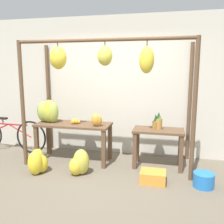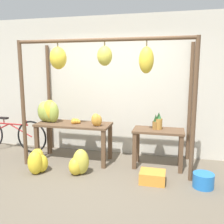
# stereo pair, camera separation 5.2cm
# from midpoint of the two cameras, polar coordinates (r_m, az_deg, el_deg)

# --- Properties ---
(ground_plane) EXTENTS (20.00, 20.00, 0.00)m
(ground_plane) POSITION_cam_midpoint_polar(r_m,az_deg,el_deg) (3.99, -4.19, -16.38)
(ground_plane) COLOR #665B4C
(shop_wall_back) EXTENTS (8.00, 0.08, 2.80)m
(shop_wall_back) POSITION_cam_midpoint_polar(r_m,az_deg,el_deg) (5.15, 1.17, 5.88)
(shop_wall_back) COLOR beige
(shop_wall_back) RESTS_ON ground_plane
(stall_awning) EXTENTS (3.01, 1.15, 2.24)m
(stall_awning) POSITION_cam_midpoint_polar(r_m,az_deg,el_deg) (4.28, -2.01, 8.46)
(stall_awning) COLOR brown
(stall_awning) RESTS_ON ground_plane
(display_table_main) EXTENTS (1.41, 0.58, 0.73)m
(display_table_main) POSITION_cam_midpoint_polar(r_m,az_deg,el_deg) (4.83, -8.42, -4.05)
(display_table_main) COLOR brown
(display_table_main) RESTS_ON ground_plane
(display_table_side) EXTENTS (0.89, 0.48, 0.69)m
(display_table_side) POSITION_cam_midpoint_polar(r_m,az_deg,el_deg) (4.56, 10.85, -6.01)
(display_table_side) COLOR brown
(display_table_side) RESTS_ON ground_plane
(banana_pile_on_table) EXTENTS (0.51, 0.40, 0.43)m
(banana_pile_on_table) POSITION_cam_midpoint_polar(r_m,az_deg,el_deg) (4.97, -13.96, 0.08)
(banana_pile_on_table) COLOR #9EB247
(banana_pile_on_table) RESTS_ON display_table_main
(orange_pile) EXTENTS (0.20, 0.17, 0.10)m
(orange_pile) POSITION_cam_midpoint_polar(r_m,az_deg,el_deg) (4.76, -8.05, -2.12)
(orange_pile) COLOR orange
(orange_pile) RESTS_ON display_table_main
(pineapple_cluster) EXTENTS (0.17, 0.13, 0.31)m
(pineapple_cluster) POSITION_cam_midpoint_polar(r_m,az_deg,el_deg) (4.51, 10.67, -2.34)
(pineapple_cluster) COLOR olive
(pineapple_cluster) RESTS_ON display_table_side
(banana_pile_ground_left) EXTENTS (0.39, 0.44, 0.41)m
(banana_pile_ground_left) POSITION_cam_midpoint_polar(r_m,az_deg,el_deg) (4.52, -16.29, -10.82)
(banana_pile_ground_left) COLOR yellow
(banana_pile_ground_left) RESTS_ON ground_plane
(banana_pile_ground_right) EXTENTS (0.39, 0.38, 0.44)m
(banana_pile_ground_right) POSITION_cam_midpoint_polar(r_m,az_deg,el_deg) (4.31, -7.14, -11.60)
(banana_pile_ground_right) COLOR gold
(banana_pile_ground_right) RESTS_ON ground_plane
(fruit_crate_white) EXTENTS (0.39, 0.31, 0.18)m
(fruit_crate_white) POSITION_cam_midpoint_polar(r_m,az_deg,el_deg) (4.08, 9.60, -14.43)
(fruit_crate_white) COLOR orange
(fruit_crate_white) RESTS_ON ground_plane
(blue_bucket) EXTENTS (0.31, 0.31, 0.22)m
(blue_bucket) POSITION_cam_midpoint_polar(r_m,az_deg,el_deg) (4.12, 20.49, -14.44)
(blue_bucket) COLOR blue
(blue_bucket) RESTS_ON ground_plane
(parked_bicycle) EXTENTS (1.77, 0.11, 0.73)m
(parked_bicycle) POSITION_cam_midpoint_polar(r_m,az_deg,el_deg) (5.82, -22.04, -4.74)
(parked_bicycle) COLOR black
(parked_bicycle) RESTS_ON ground_plane
(papaya_pile) EXTENTS (0.21, 0.16, 0.23)m
(papaya_pile) POSITION_cam_midpoint_polar(r_m,az_deg,el_deg) (4.50, -3.19, -1.85)
(papaya_pile) COLOR gold
(papaya_pile) RESTS_ON display_table_main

